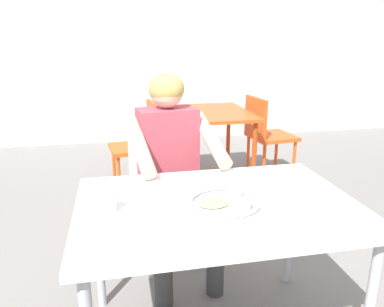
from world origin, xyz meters
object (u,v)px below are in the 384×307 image
(thali_tray, at_px, (226,202))
(drinking_cup, at_px, (108,201))
(table_background_red, at_px, (209,121))
(chair_red_right, at_px, (265,131))
(chair_red_left, at_px, (142,140))
(diner_foreground, at_px, (172,160))
(chair_foreground, at_px, (164,183))
(table_foreground, at_px, (217,217))

(thali_tray, relative_size, drinking_cup, 3.41)
(table_background_red, xyz_separation_m, chair_red_right, (0.60, 0.04, -0.14))
(chair_red_left, bearing_deg, table_background_red, -1.08)
(diner_foreground, distance_m, chair_red_left, 1.40)
(table_background_red, bearing_deg, drinking_cup, -114.91)
(chair_foreground, bearing_deg, diner_foreground, -83.74)
(chair_red_right, bearing_deg, table_background_red, -176.29)
(thali_tray, distance_m, table_background_red, 2.05)
(diner_foreground, bearing_deg, drinking_cup, -120.14)
(table_background_red, relative_size, chair_red_right, 1.07)
(drinking_cup, bearing_deg, table_foreground, -0.16)
(chair_foreground, bearing_deg, table_background_red, 62.78)
(drinking_cup, relative_size, chair_foreground, 0.10)
(diner_foreground, distance_m, chair_red_right, 1.83)
(table_foreground, xyz_separation_m, chair_foreground, (-0.13, 0.83, -0.16))
(drinking_cup, distance_m, table_background_red, 2.18)
(chair_red_right, bearing_deg, diner_foreground, -129.59)
(table_foreground, height_order, diner_foreground, diner_foreground)
(drinking_cup, relative_size, chair_red_right, 0.10)
(thali_tray, height_order, chair_red_left, chair_red_left)
(thali_tray, height_order, chair_red_right, chair_red_right)
(drinking_cup, xyz_separation_m, chair_red_left, (0.27, 1.98, -0.29))
(table_background_red, bearing_deg, chair_foreground, -117.22)
(table_foreground, distance_m, drinking_cup, 0.47)
(diner_foreground, xyz_separation_m, chair_red_left, (-0.08, 1.38, -0.25))
(diner_foreground, height_order, chair_red_right, diner_foreground)
(drinking_cup, relative_size, table_background_red, 0.10)
(chair_foreground, relative_size, table_background_red, 0.93)
(drinking_cup, height_order, diner_foreground, diner_foreground)
(chair_red_left, bearing_deg, diner_foreground, -86.55)
(chair_foreground, bearing_deg, drinking_cup, -111.60)
(drinking_cup, relative_size, chair_red_left, 0.10)
(table_foreground, bearing_deg, diner_foreground, 99.76)
(chair_red_left, bearing_deg, thali_tray, -83.87)
(drinking_cup, bearing_deg, table_background_red, 65.09)
(chair_red_left, xyz_separation_m, chair_red_right, (1.24, 0.03, 0.02))
(diner_foreground, height_order, table_background_red, diner_foreground)
(thali_tray, xyz_separation_m, chair_foreground, (-0.16, 0.86, -0.24))
(table_foreground, bearing_deg, table_background_red, 76.96)
(thali_tray, height_order, table_background_red, thali_tray)
(chair_red_right, bearing_deg, chair_foreground, -135.11)
(table_foreground, height_order, chair_foreground, chair_foreground)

